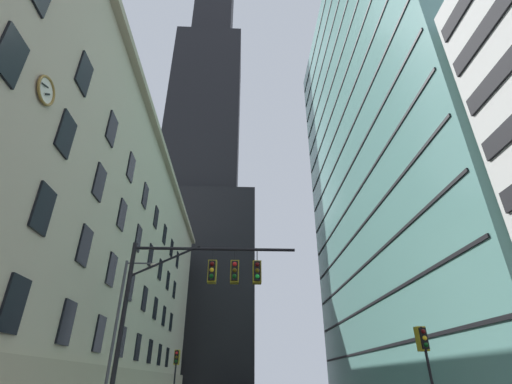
{
  "coord_description": "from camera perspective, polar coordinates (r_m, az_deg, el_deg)",
  "views": [
    {
      "loc": [
        -1.9,
        -12.24,
        1.22
      ],
      "look_at": [
        -0.12,
        29.38,
        23.25
      ],
      "focal_mm": 25.31,
      "sensor_mm": 36.0,
      "label": 1
    }
  ],
  "objects": [
    {
      "name": "traffic_signal_mast",
      "position": [
        17.03,
        -8.28,
        -14.13
      ],
      "size": [
        7.74,
        0.63,
        6.91
      ],
      "color": "black",
      "rests_on": "sidewalk_left"
    },
    {
      "name": "street_lamppost",
      "position": [
        24.45,
        -20.3,
        -17.62
      ],
      "size": [
        2.18,
        0.32,
        8.05
      ],
      "color": "#47474C",
      "rests_on": "sidewalk_left"
    },
    {
      "name": "glass_office_midrise",
      "position": [
        51.08,
        21.66,
        8.19
      ],
      "size": [
        14.85,
        41.42,
        59.23
      ],
      "color": "slate",
      "rests_on": "ground"
    },
    {
      "name": "station_building",
      "position": [
        40.63,
        -28.73,
        -8.58
      ],
      "size": [
        18.15,
        57.07,
        24.7
      ],
      "color": "#BCAF93",
      "rests_on": "ground"
    },
    {
      "name": "dark_skyscraper",
      "position": [
        100.14,
        -8.4,
        5.65
      ],
      "size": [
        27.46,
        27.46,
        195.44
      ],
      "color": "black",
      "rests_on": "ground"
    },
    {
      "name": "traffic_light_far_left",
      "position": [
        30.71,
        -12.44,
        -24.45
      ],
      "size": [
        0.4,
        0.63,
        3.28
      ],
      "color": "black",
      "rests_on": "sidewalk_left"
    },
    {
      "name": "traffic_light_near_right",
      "position": [
        19.21,
        24.91,
        -20.8
      ],
      "size": [
        0.4,
        0.63,
        3.35
      ],
      "color": "black",
      "rests_on": "sidewalk_right"
    }
  ]
}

